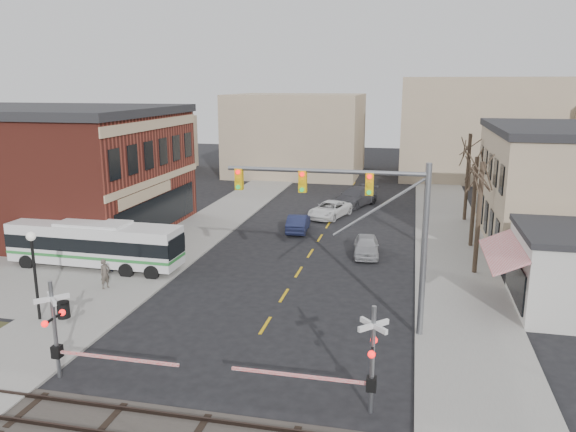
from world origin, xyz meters
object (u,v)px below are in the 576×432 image
object	(u,v)px
trash_bin	(63,310)
car_d	(355,197)
transit_bus	(95,244)
traffic_signal_mast	(367,213)
car_b	(298,223)
car_a	(366,246)
pedestrian_far	(117,257)
car_c	(330,210)
rr_crossing_east	(360,360)
street_lamp	(33,257)
rr_crossing_west	(65,332)
pedestrian_near	(105,274)

from	to	relation	value
trash_bin	car_d	bearing A→B (deg)	69.22
transit_bus	car_d	xyz separation A→B (m)	(13.89, 22.00, -0.76)
traffic_signal_mast	car_b	bearing A→B (deg)	111.12
car_a	pedestrian_far	xyz separation A→B (m)	(-14.60, -6.80, 0.27)
traffic_signal_mast	car_c	world-z (taller)	traffic_signal_mast
traffic_signal_mast	car_b	size ratio (longest dim) A/B	2.16
transit_bus	rr_crossing_east	xyz separation A→B (m)	(17.58, -12.16, 0.35)
transit_bus	car_a	size ratio (longest dim) A/B	2.73
transit_bus	car_d	distance (m)	26.02
rr_crossing_east	street_lamp	bearing A→B (deg)	164.86
transit_bus	rr_crossing_west	size ratio (longest dim) A/B	1.97
car_c	pedestrian_far	world-z (taller)	pedestrian_far
car_d	pedestrian_far	bearing A→B (deg)	-96.20
street_lamp	pedestrian_near	world-z (taller)	street_lamp
car_b	car_d	xyz separation A→B (m)	(3.35, 10.40, 0.16)
car_b	transit_bus	bearing A→B (deg)	43.26
rr_crossing_east	rr_crossing_west	bearing A→B (deg)	-178.84
transit_bus	traffic_signal_mast	world-z (taller)	traffic_signal_mast
street_lamp	pedestrian_near	xyz separation A→B (m)	(0.92, 4.55, -2.29)
rr_crossing_east	car_c	distance (m)	29.47
transit_bus	traffic_signal_mast	size ratio (longest dim) A/B	1.21
trash_bin	street_lamp	bearing A→B (deg)	-159.11
car_a	pedestrian_near	world-z (taller)	pedestrian_near
traffic_signal_mast	pedestrian_near	bearing A→B (deg)	171.40
rr_crossing_west	car_d	bearing A→B (deg)	77.47
rr_crossing_west	car_d	world-z (taller)	rr_crossing_west
car_c	car_d	distance (m)	5.45
rr_crossing_east	street_lamp	size ratio (longest dim) A/B	1.27
car_b	car_d	size ratio (longest dim) A/B	0.72
transit_bus	car_b	size ratio (longest dim) A/B	2.61
rr_crossing_west	street_lamp	distance (m)	6.58
rr_crossing_east	pedestrian_near	world-z (taller)	rr_crossing_east
traffic_signal_mast	trash_bin	xyz separation A→B (m)	(-14.43, -1.94, -5.16)
rr_crossing_east	pedestrian_near	bearing A→B (deg)	149.46
rr_crossing_east	car_d	size ratio (longest dim) A/B	0.95
rr_crossing_east	car_a	distance (m)	18.65
traffic_signal_mast	street_lamp	distance (m)	15.86
traffic_signal_mast	transit_bus	bearing A→B (deg)	162.18
trash_bin	car_b	size ratio (longest dim) A/B	0.19
pedestrian_far	car_c	bearing A→B (deg)	2.84
traffic_signal_mast	pedestrian_far	world-z (taller)	traffic_signal_mast
trash_bin	traffic_signal_mast	bearing A→B (deg)	7.66
traffic_signal_mast	rr_crossing_west	distance (m)	13.42
rr_crossing_east	car_c	world-z (taller)	rr_crossing_east
traffic_signal_mast	car_a	distance (m)	12.94
rr_crossing_west	transit_bus	bearing A→B (deg)	116.73
street_lamp	car_d	bearing A→B (deg)	67.72
street_lamp	traffic_signal_mast	bearing A→B (deg)	8.61
rr_crossing_west	street_lamp	bearing A→B (deg)	135.32
trash_bin	transit_bus	bearing A→B (deg)	110.00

